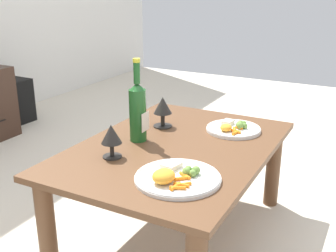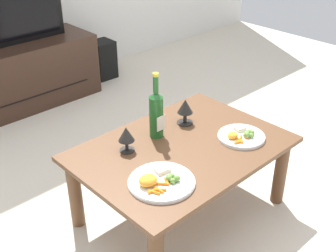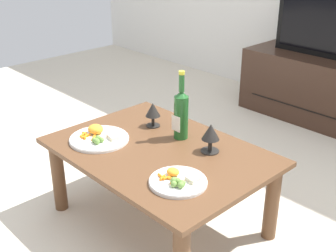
{
  "view_description": "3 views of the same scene",
  "coord_description": "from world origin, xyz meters",
  "px_view_note": "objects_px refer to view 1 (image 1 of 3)",
  "views": [
    {
      "loc": [
        -1.44,
        -0.73,
        1.07
      ],
      "look_at": [
        0.0,
        0.04,
        0.5
      ],
      "focal_mm": 44.67,
      "sensor_mm": 36.0,
      "label": 1
    },
    {
      "loc": [
        -1.32,
        -1.28,
        1.58
      ],
      "look_at": [
        -0.03,
        0.07,
        0.53
      ],
      "focal_mm": 46.15,
      "sensor_mm": 36.0,
      "label": 2
    },
    {
      "loc": [
        1.4,
        -1.27,
        1.41
      ],
      "look_at": [
        -0.02,
        0.08,
        0.51
      ],
      "focal_mm": 47.15,
      "sensor_mm": 36.0,
      "label": 3
    }
  ],
  "objects_px": {
    "goblet_right": "(163,107)",
    "dinner_plate_right": "(234,128)",
    "dining_table": "(175,161)",
    "wine_bottle": "(138,110)",
    "dinner_plate_left": "(176,177)",
    "goblet_left": "(111,136)",
    "floor_speaker": "(17,101)"
  },
  "relations": [
    {
      "from": "goblet_right",
      "to": "dinner_plate_right",
      "type": "distance_m",
      "value": 0.34
    },
    {
      "from": "goblet_left",
      "to": "dinner_plate_right",
      "type": "relative_size",
      "value": 0.54
    },
    {
      "from": "dining_table",
      "to": "dinner_plate_left",
      "type": "relative_size",
      "value": 3.51
    },
    {
      "from": "floor_speaker",
      "to": "dinner_plate_right",
      "type": "xyz_separation_m",
      "value": [
        -0.53,
        -1.98,
        0.26
      ]
    },
    {
      "from": "floor_speaker",
      "to": "goblet_left",
      "type": "relative_size",
      "value": 2.57
    },
    {
      "from": "goblet_right",
      "to": "dining_table",
      "type": "bearing_deg",
      "value": -138.69
    },
    {
      "from": "goblet_right",
      "to": "dinner_plate_left",
      "type": "bearing_deg",
      "value": -146.54
    },
    {
      "from": "goblet_left",
      "to": "goblet_right",
      "type": "distance_m",
      "value": 0.41
    },
    {
      "from": "goblet_right",
      "to": "dinner_plate_right",
      "type": "height_order",
      "value": "goblet_right"
    },
    {
      "from": "dining_table",
      "to": "goblet_left",
      "type": "relative_size",
      "value": 7.89
    },
    {
      "from": "wine_bottle",
      "to": "goblet_left",
      "type": "xyz_separation_m",
      "value": [
        -0.2,
        -0.01,
        -0.05
      ]
    },
    {
      "from": "dinner_plate_left",
      "to": "dining_table",
      "type": "bearing_deg",
      "value": 27.6
    },
    {
      "from": "goblet_left",
      "to": "dinner_plate_right",
      "type": "height_order",
      "value": "goblet_left"
    },
    {
      "from": "floor_speaker",
      "to": "dinner_plate_right",
      "type": "relative_size",
      "value": 1.39
    },
    {
      "from": "dinner_plate_left",
      "to": "goblet_left",
      "type": "bearing_deg",
      "value": 78.72
    },
    {
      "from": "dining_table",
      "to": "goblet_right",
      "type": "height_order",
      "value": "goblet_right"
    },
    {
      "from": "dinner_plate_left",
      "to": "floor_speaker",
      "type": "bearing_deg",
      "value": 60.84
    },
    {
      "from": "wine_bottle",
      "to": "goblet_right",
      "type": "xyz_separation_m",
      "value": [
        0.2,
        -0.01,
        -0.04
      ]
    },
    {
      "from": "wine_bottle",
      "to": "dinner_plate_right",
      "type": "xyz_separation_m",
      "value": [
        0.3,
        -0.32,
        -0.12
      ]
    },
    {
      "from": "dining_table",
      "to": "wine_bottle",
      "type": "bearing_deg",
      "value": 97.29
    },
    {
      "from": "wine_bottle",
      "to": "dinner_plate_right",
      "type": "bearing_deg",
      "value": -46.64
    },
    {
      "from": "floor_speaker",
      "to": "goblet_left",
      "type": "bearing_deg",
      "value": -120.39
    },
    {
      "from": "goblet_right",
      "to": "dinner_plate_right",
      "type": "relative_size",
      "value": 0.58
    },
    {
      "from": "dining_table",
      "to": "goblet_right",
      "type": "distance_m",
      "value": 0.3
    },
    {
      "from": "goblet_right",
      "to": "dinner_plate_right",
      "type": "xyz_separation_m",
      "value": [
        0.1,
        -0.31,
        -0.08
      ]
    },
    {
      "from": "goblet_left",
      "to": "dinner_plate_left",
      "type": "xyz_separation_m",
      "value": [
        -0.06,
        -0.31,
        -0.07
      ]
    },
    {
      "from": "goblet_left",
      "to": "dinner_plate_left",
      "type": "distance_m",
      "value": 0.33
    },
    {
      "from": "floor_speaker",
      "to": "goblet_right",
      "type": "bearing_deg",
      "value": -109.15
    },
    {
      "from": "floor_speaker",
      "to": "goblet_right",
      "type": "relative_size",
      "value": 2.39
    },
    {
      "from": "dining_table",
      "to": "wine_bottle",
      "type": "relative_size",
      "value": 2.98
    },
    {
      "from": "dining_table",
      "to": "goblet_left",
      "type": "height_order",
      "value": "goblet_left"
    },
    {
      "from": "goblet_left",
      "to": "floor_speaker",
      "type": "bearing_deg",
      "value": 58.0
    }
  ]
}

